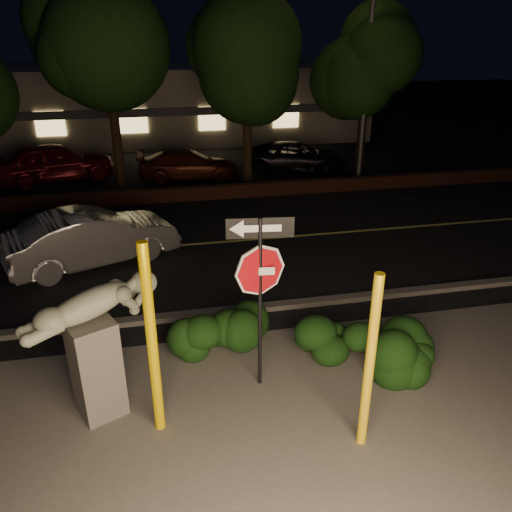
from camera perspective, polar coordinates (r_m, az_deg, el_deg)
The scene contains 23 objects.
ground at distance 17.62m, azimuth -7.23°, elevation 5.08°, with size 90.00×90.00×0.00m, color black.
patio at distance 8.11m, azimuth 0.46°, elevation -20.57°, with size 14.00×6.00×0.02m, color #4C4944.
road at distance 14.82m, azimuth -6.16°, elevation 1.39°, with size 80.00×8.00×0.01m, color black.
lane_marking at distance 14.81m, azimuth -6.16°, elevation 1.44°, with size 80.00×0.12×0.01m, color #C6C14F.
curb at distance 11.14m, azimuth -3.85°, elevation -6.37°, with size 80.00×0.25×0.12m, color #4C4944.
brick_wall at distance 18.77m, azimuth -7.64°, elevation 7.07°, with size 40.00×0.35×0.50m, color #451F16.
parking_lot at distance 24.33m, azimuth -8.78°, elevation 10.36°, with size 40.00×12.00×0.01m, color black.
building at distance 31.84m, azimuth -10.03°, elevation 17.17°, with size 22.00×10.20×4.00m.
tree_far_b at distance 19.86m, azimuth -17.07°, elevation 24.24°, with size 5.20×5.20×8.41m.
tree_far_c at distance 19.77m, azimuth -1.08°, elevation 24.05°, with size 4.80×4.80×7.84m.
tree_far_d at distance 21.75m, azimuth 12.83°, elevation 22.89°, with size 4.40×4.40×7.42m.
yellow_pole_left at distance 7.51m, azimuth -11.79°, elevation -9.68°, with size 0.16×0.16×3.19m, color #FFD301.
yellow_pole_right at distance 7.37m, azimuth 12.84°, elevation -12.02°, with size 0.14×0.14×2.87m, color yellow.
signpost at distance 7.98m, azimuth 0.47°, elevation -1.74°, with size 1.06×0.17×3.13m.
sculpture at distance 8.17m, azimuth -18.02°, elevation -8.88°, with size 2.08×1.36×2.30m.
hedge_center at distance 9.82m, azimuth -4.54°, elevation -7.61°, with size 2.12×0.99×1.10m, color black.
hedge_right at distance 9.66m, azimuth 8.45°, elevation -8.70°, with size 1.57×0.84×1.03m, color black.
hedge_far_right at distance 9.40m, azimuth 15.91°, elevation -10.44°, with size 1.50×0.94×1.04m, color black.
streetlight at distance 20.41m, azimuth 12.28°, elevation 22.76°, with size 1.31×0.63×9.04m.
silver_sedan at distance 13.95m, azimuth -18.24°, elevation 2.02°, with size 1.56×4.47×1.47m, color #B5B5BA.
parked_car_red at distance 22.68m, azimuth -22.01°, elevation 9.96°, with size 1.89×4.70×1.60m, color maroon.
parked_car_darkred at distance 21.57m, azimuth -7.74°, elevation 10.30°, with size 1.71×4.20×1.22m, color #44170E.
parked_car_dark at distance 22.81m, azimuth 4.65°, elevation 11.24°, with size 2.08×4.51×1.25m, color black.
Camera 1 is at (-1.25, -6.61, 5.72)m, focal length 35.00 mm.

